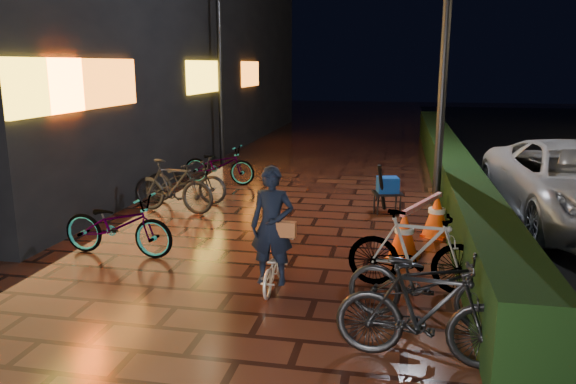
# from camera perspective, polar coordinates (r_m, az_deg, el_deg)

# --- Properties ---
(ground) EXTENTS (80.00, 80.00, 0.00)m
(ground) POSITION_cam_1_polar(r_m,az_deg,el_deg) (7.55, -5.74, -10.19)
(ground) COLOR #381911
(ground) RESTS_ON ground
(hedge) EXTENTS (0.70, 20.00, 1.00)m
(hedge) POSITION_cam_1_polar(r_m,az_deg,el_deg) (14.89, 15.80, 2.90)
(hedge) COLOR black
(hedge) RESTS_ON ground
(storefront_block) EXTENTS (12.09, 22.00, 9.00)m
(storefront_block) POSITION_cam_1_polar(r_m,az_deg,el_deg) (21.56, -22.18, 16.06)
(storefront_block) COLOR black
(storefront_block) RESTS_ON ground
(lamp_post_hedge) EXTENTS (0.56, 0.17, 5.79)m
(lamp_post_hedge) POSITION_cam_1_polar(r_m,az_deg,el_deg) (10.92, 15.64, 13.64)
(lamp_post_hedge) COLOR black
(lamp_post_hedge) RESTS_ON ground
(lamp_post_sf) EXTENTS (0.51, 0.20, 5.36)m
(lamp_post_sf) POSITION_cam_1_polar(r_m,az_deg,el_deg) (16.89, -6.94, 12.76)
(lamp_post_sf) COLOR black
(lamp_post_sf) RESTS_ON ground
(cyclist) EXTENTS (0.61, 1.17, 1.68)m
(cyclist) POSITION_cam_1_polar(r_m,az_deg,el_deg) (7.43, -1.53, -5.37)
(cyclist) COLOR silver
(cyclist) RESTS_ON ground
(traffic_barrier) EXTENTS (1.12, 1.87, 0.77)m
(traffic_barrier) POSITION_cam_1_polar(r_m,az_deg,el_deg) (9.48, 13.39, -3.19)
(traffic_barrier) COLOR #FF460D
(traffic_barrier) RESTS_ON ground
(cart_assembly) EXTENTS (0.66, 0.69, 1.06)m
(cart_assembly) POSITION_cam_1_polar(r_m,az_deg,el_deg) (11.44, 10.04, 0.52)
(cart_assembly) COLOR black
(cart_assembly) RESTS_ON ground
(parked_bikes_storefront) EXTENTS (2.11, 6.23, 1.08)m
(parked_bikes_storefront) POSITION_cam_1_polar(r_m,az_deg,el_deg) (11.81, -10.91, 0.65)
(parked_bikes_storefront) COLOR black
(parked_bikes_storefront) RESTS_ON ground
(parked_bikes_hedge) EXTENTS (2.01, 2.59, 1.08)m
(parked_bikes_hedge) POSITION_cam_1_polar(r_m,az_deg,el_deg) (6.74, 13.53, -8.61)
(parked_bikes_hedge) COLOR black
(parked_bikes_hedge) RESTS_ON ground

